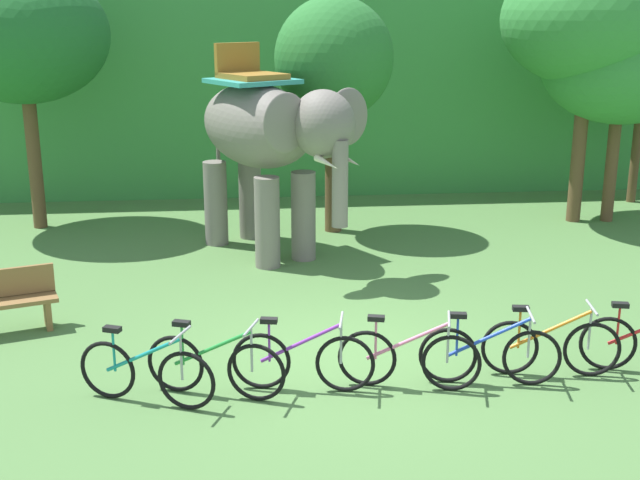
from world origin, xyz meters
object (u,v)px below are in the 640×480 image
(bike_pink, at_px, (409,358))
(tree_center_right, at_px, (22,36))
(tree_center, at_px, (334,61))
(bike_purple, at_px, (303,360))
(bike_blue, at_px, (490,354))
(wooden_bench, at_px, (0,300))
(bike_green, at_px, (215,366))
(bike_orange, at_px, (551,346))
(tree_left, at_px, (621,66))
(elephant, at_px, (267,136))
(tree_right, at_px, (590,20))
(bike_teal, at_px, (146,373))

(bike_pink, bearing_deg, tree_center_right, 127.02)
(tree_center, height_order, bike_purple, tree_center)
(bike_blue, relative_size, wooden_bench, 1.09)
(bike_green, bearing_deg, bike_orange, 2.35)
(bike_pink, relative_size, bike_blue, 0.99)
(bike_green, height_order, bike_purple, same)
(tree_left, distance_m, bike_blue, 9.31)
(tree_center_right, relative_size, tree_center, 1.13)
(tree_center, xyz_separation_m, bike_pink, (0.09, -7.23, -3.01))
(bike_blue, bearing_deg, elephant, 113.61)
(tree_left, relative_size, bike_orange, 2.61)
(tree_left, xyz_separation_m, wooden_bench, (-11.12, -5.19, -2.76))
(tree_right, distance_m, bike_teal, 11.79)
(elephant, bearing_deg, tree_right, 16.10)
(tree_right, height_order, bike_blue, tree_right)
(tree_center_right, bearing_deg, bike_pink, -52.98)
(bike_purple, bearing_deg, bike_green, -177.04)
(wooden_bench, bearing_deg, bike_blue, -19.67)
(tree_center, distance_m, elephant, 2.41)
(tree_left, relative_size, bike_green, 2.72)
(tree_right, xyz_separation_m, bike_purple, (-6.35, -7.46, -3.75))
(bike_teal, xyz_separation_m, bike_green, (0.78, 0.12, 0.00))
(elephant, height_order, bike_orange, elephant)
(tree_left, bearing_deg, tree_center_right, 177.04)
(bike_green, xyz_separation_m, bike_orange, (4.10, 0.17, 0.00))
(bike_blue, bearing_deg, tree_right, 61.37)
(tree_left, xyz_separation_m, bike_teal, (-8.88, -7.57, -2.85))
(bike_orange, bearing_deg, bike_blue, -168.90)
(tree_center_right, height_order, bike_blue, tree_center_right)
(bike_orange, bearing_deg, bike_pink, -174.18)
(bike_green, relative_size, bike_orange, 0.96)
(tree_right, relative_size, elephant, 1.36)
(tree_center_right, xyz_separation_m, bike_orange, (7.91, -7.90, -3.47))
(bike_purple, bearing_deg, wooden_bench, 151.41)
(tree_center, relative_size, tree_right, 0.84)
(tree_center_right, height_order, bike_purple, tree_center_right)
(tree_center_right, xyz_separation_m, tree_right, (11.19, -0.56, 0.28))
(tree_center, xyz_separation_m, wooden_bench, (-5.22, -4.95, -2.91))
(bike_orange, distance_m, wooden_bench, 7.43)
(bike_green, relative_size, bike_pink, 0.97)
(tree_center, bearing_deg, bike_purple, -99.28)
(tree_center_right, height_order, tree_left, tree_center_right)
(bike_orange, bearing_deg, tree_left, 61.28)
(tree_center_right, distance_m, tree_left, 11.93)
(bike_pink, bearing_deg, tree_right, 55.93)
(tree_left, relative_size, bike_blue, 2.62)
(tree_right, bearing_deg, bike_pink, -124.07)
(tree_center, xyz_separation_m, bike_blue, (1.08, -7.21, -3.01))
(tree_right, relative_size, bike_teal, 3.42)
(tree_center_right, height_order, wooden_bench, tree_center_right)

